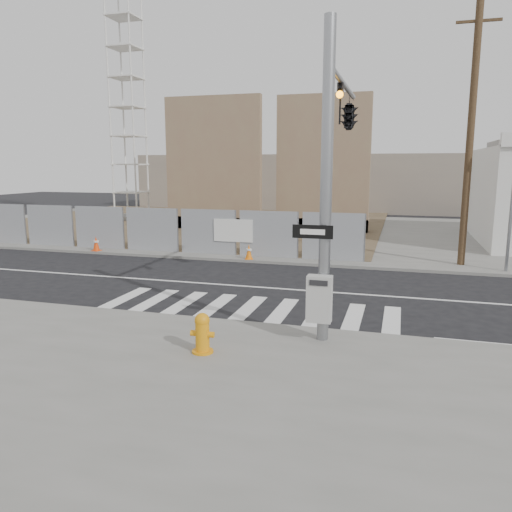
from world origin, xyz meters
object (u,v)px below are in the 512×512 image
(traffic_cone_c, at_px, (146,242))
(traffic_cone_d, at_px, (249,252))
(signal_pole, at_px, (342,138))
(crane_tower, at_px, (127,94))
(fire_hydrant, at_px, (202,333))
(traffic_cone_b, at_px, (96,244))

(traffic_cone_c, bearing_deg, traffic_cone_d, -12.12)
(traffic_cone_c, xyz_separation_m, traffic_cone_d, (5.50, -1.18, -0.02))
(signal_pole, xyz_separation_m, crane_tower, (-17.49, 19.05, 4.24))
(crane_tower, distance_m, fire_hydrant, 29.10)
(signal_pole, xyz_separation_m, traffic_cone_b, (-12.01, 6.27, -4.33))
(crane_tower, bearing_deg, traffic_cone_d, -44.62)
(signal_pole, relative_size, crane_tower, 0.39)
(traffic_cone_b, bearing_deg, signal_pole, -27.56)
(crane_tower, height_order, traffic_cone_b, crane_tower)
(signal_pole, bearing_deg, traffic_cone_b, 152.44)
(traffic_cone_d, bearing_deg, crane_tower, 135.38)
(crane_tower, bearing_deg, signal_pole, -47.43)
(traffic_cone_c, bearing_deg, fire_hydrant, -56.70)
(fire_hydrant, bearing_deg, traffic_cone_c, 116.40)
(traffic_cone_b, height_order, traffic_cone_d, traffic_cone_b)
(fire_hydrant, height_order, traffic_cone_b, fire_hydrant)
(traffic_cone_c, distance_m, traffic_cone_d, 5.62)
(traffic_cone_d, bearing_deg, traffic_cone_b, -180.00)
(fire_hydrant, height_order, traffic_cone_d, fire_hydrant)
(crane_tower, relative_size, fire_hydrant, 20.86)
(traffic_cone_b, bearing_deg, traffic_cone_c, 31.01)
(fire_hydrant, height_order, traffic_cone_c, fire_hydrant)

